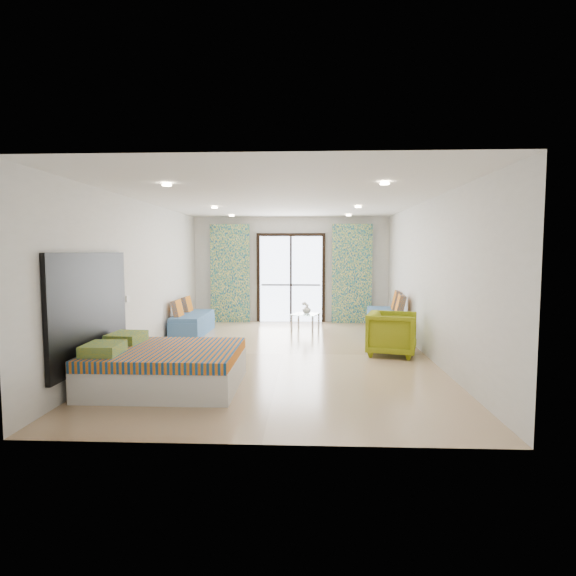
{
  "coord_description": "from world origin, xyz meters",
  "views": [
    {
      "loc": [
        0.42,
        -7.82,
        1.81
      ],
      "look_at": [
        0.07,
        0.3,
        1.15
      ],
      "focal_mm": 28.0,
      "sensor_mm": 36.0,
      "label": 1
    }
  ],
  "objects_px": {
    "daybed_right": "(386,322)",
    "coffee_table": "(305,316)",
    "daybed_left": "(192,323)",
    "armchair": "(392,331)",
    "bed": "(165,367)"
  },
  "relations": [
    {
      "from": "daybed_right",
      "to": "coffee_table",
      "type": "bearing_deg",
      "value": 165.84
    },
    {
      "from": "daybed_left",
      "to": "daybed_right",
      "type": "bearing_deg",
      "value": -0.5
    },
    {
      "from": "daybed_right",
      "to": "armchair",
      "type": "distance_m",
      "value": 1.79
    },
    {
      "from": "bed",
      "to": "daybed_left",
      "type": "height_order",
      "value": "daybed_left"
    },
    {
      "from": "bed",
      "to": "daybed_right",
      "type": "distance_m",
      "value": 5.23
    },
    {
      "from": "bed",
      "to": "daybed_left",
      "type": "distance_m",
      "value": 3.93
    },
    {
      "from": "bed",
      "to": "daybed_right",
      "type": "bearing_deg",
      "value": 46.61
    },
    {
      "from": "coffee_table",
      "to": "armchair",
      "type": "distance_m",
      "value": 2.87
    },
    {
      "from": "daybed_left",
      "to": "daybed_right",
      "type": "relative_size",
      "value": 0.82
    },
    {
      "from": "daybed_right",
      "to": "coffee_table",
      "type": "height_order",
      "value": "daybed_right"
    },
    {
      "from": "daybed_left",
      "to": "armchair",
      "type": "bearing_deg",
      "value": -24.18
    },
    {
      "from": "bed",
      "to": "armchair",
      "type": "xyz_separation_m",
      "value": [
        3.39,
        2.02,
        0.14
      ]
    },
    {
      "from": "coffee_table",
      "to": "bed",
      "type": "bearing_deg",
      "value": -112.63
    },
    {
      "from": "bed",
      "to": "daybed_left",
      "type": "bearing_deg",
      "value": 99.34
    },
    {
      "from": "daybed_left",
      "to": "daybed_right",
      "type": "height_order",
      "value": "daybed_right"
    }
  ]
}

